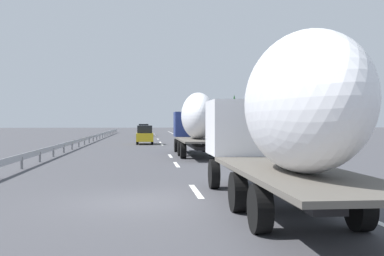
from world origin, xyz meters
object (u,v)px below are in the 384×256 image
(truck_lead, at_px, (196,121))
(truck_trailing, at_px, (283,117))
(car_yellow_coupe, at_px, (145,135))
(car_black_suv, at_px, (144,130))
(road_sign, at_px, (205,122))

(truck_lead, distance_m, truck_trailing, 20.89)
(truck_lead, bearing_deg, truck_trailing, 180.00)
(truck_trailing, relative_size, car_yellow_coupe, 2.97)
(truck_lead, xyz_separation_m, car_black_suv, (44.68, 3.74, -1.42))
(truck_lead, height_order, car_black_suv, truck_lead)
(car_black_suv, height_order, road_sign, road_sign)
(truck_trailing, relative_size, road_sign, 3.69)
(truck_lead, bearing_deg, car_yellow_coupe, 11.81)
(truck_trailing, distance_m, car_yellow_coupe, 38.04)
(truck_trailing, bearing_deg, road_sign, -4.39)
(road_sign, bearing_deg, car_yellow_coupe, 110.87)
(truck_lead, bearing_deg, car_black_suv, 4.78)
(truck_trailing, bearing_deg, truck_lead, -0.00)
(truck_trailing, xyz_separation_m, road_sign, (40.37, -3.10, -0.18))
(road_sign, bearing_deg, truck_lead, 170.96)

